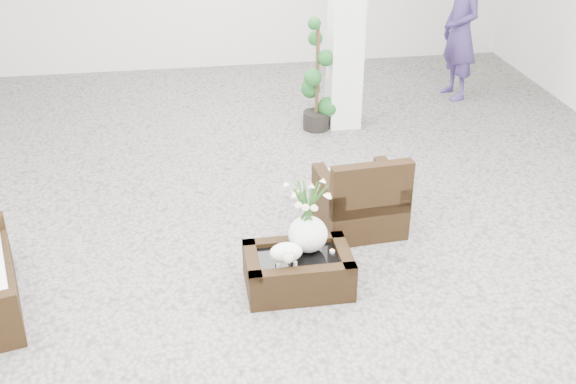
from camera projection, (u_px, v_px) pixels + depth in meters
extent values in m
plane|color=gray|center=(286.00, 244.00, 6.71)|extent=(11.00, 11.00, 0.00)
cube|color=black|center=(298.00, 272.00, 6.03)|extent=(0.90, 0.60, 0.31)
ellipsoid|color=white|center=(286.00, 254.00, 5.80)|extent=(0.28, 0.23, 0.21)
cylinder|color=white|center=(332.00, 251.00, 6.00)|extent=(0.04, 0.04, 0.03)
cube|color=black|center=(360.00, 189.00, 6.81)|extent=(0.83, 0.80, 0.83)
imported|color=#3B2C61|center=(461.00, 31.00, 9.78)|extent=(0.55, 0.76, 1.92)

